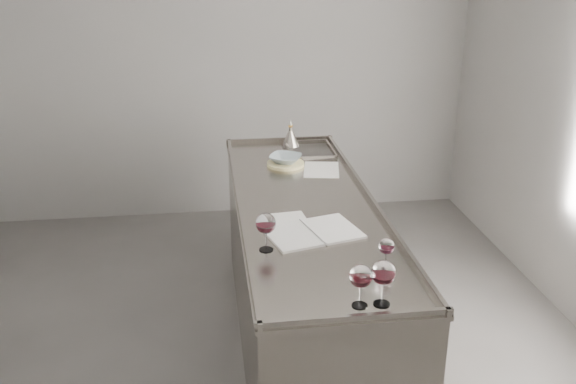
{
  "coord_description": "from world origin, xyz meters",
  "views": [
    {
      "loc": [
        -0.03,
        -2.93,
        2.28
      ],
      "look_at": [
        0.4,
        0.29,
        1.02
      ],
      "focal_mm": 40.0,
      "sensor_mm": 36.0,
      "label": 1
    }
  ],
  "objects": [
    {
      "name": "room_shell",
      "position": [
        0.0,
        0.0,
        1.4
      ],
      "size": [
        4.54,
        5.04,
        2.84
      ],
      "color": "#55524F",
      "rests_on": "ground"
    },
    {
      "name": "counter",
      "position": [
        0.5,
        0.3,
        0.47
      ],
      "size": [
        0.77,
        2.42,
        0.97
      ],
      "color": "gray",
      "rests_on": "ground"
    },
    {
      "name": "wine_glass_left",
      "position": [
        0.22,
        -0.24,
        1.07
      ],
      "size": [
        0.09,
        0.09,
        0.19
      ],
      "rotation": [
        0.0,
        0.0,
        0.0
      ],
      "color": "white",
      "rests_on": "counter"
    },
    {
      "name": "wine_glass_middle",
      "position": [
        0.54,
        -0.78,
        1.07
      ],
      "size": [
        0.09,
        0.09,
        0.18
      ],
      "rotation": [
        0.0,
        0.0,
        -0.34
      ],
      "color": "white",
      "rests_on": "counter"
    },
    {
      "name": "wine_glass_right",
      "position": [
        0.63,
        -0.78,
        1.08
      ],
      "size": [
        0.1,
        0.1,
        0.19
      ],
      "rotation": [
        0.0,
        0.0,
        -0.02
      ],
      "color": "white",
      "rests_on": "counter"
    },
    {
      "name": "wine_glass_small",
      "position": [
        0.73,
        -0.49,
        1.04
      ],
      "size": [
        0.07,
        0.07,
        0.14
      ],
      "rotation": [
        0.0,
        0.0,
        0.27
      ],
      "color": "white",
      "rests_on": "counter"
    },
    {
      "name": "notebook",
      "position": [
        0.47,
        -0.09,
        0.95
      ],
      "size": [
        0.51,
        0.42,
        0.02
      ],
      "rotation": [
        0.0,
        0.0,
        0.26
      ],
      "color": "white",
      "rests_on": "counter"
    },
    {
      "name": "loose_paper_top",
      "position": [
        0.69,
        0.84,
        0.94
      ],
      "size": [
        0.27,
        0.35,
        0.0
      ],
      "primitive_type": "cube",
      "rotation": [
        0.0,
        0.0,
        -0.19
      ],
      "color": "silver",
      "rests_on": "counter"
    },
    {
      "name": "loose_paper_under",
      "position": [
        0.37,
        0.03,
        0.94
      ],
      "size": [
        0.24,
        0.33,
        0.0
      ],
      "primitive_type": "cube",
      "rotation": [
        0.0,
        0.0,
        0.11
      ],
      "color": "silver",
      "rests_on": "counter"
    },
    {
      "name": "trivet",
      "position": [
        0.47,
        0.96,
        0.95
      ],
      "size": [
        0.32,
        0.32,
        0.02
      ],
      "primitive_type": "cylinder",
      "rotation": [
        0.0,
        0.0,
        -0.39
      ],
      "color": "beige",
      "rests_on": "counter"
    },
    {
      "name": "ceramic_bowl",
      "position": [
        0.47,
        0.96,
        0.98
      ],
      "size": [
        0.27,
        0.27,
        0.05
      ],
      "primitive_type": "imported",
      "rotation": [
        0.0,
        0.0,
        -0.43
      ],
      "color": "#96A7AE",
      "rests_on": "trivet"
    },
    {
      "name": "wine_funnel",
      "position": [
        0.56,
        1.38,
        1.0
      ],
      "size": [
        0.13,
        0.13,
        0.19
      ],
      "rotation": [
        0.0,
        0.0,
        0.12
      ],
      "color": "gray",
      "rests_on": "counter"
    }
  ]
}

